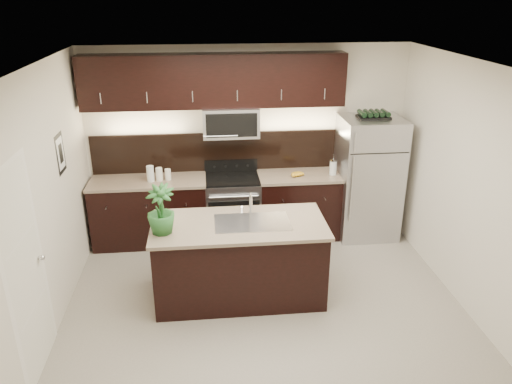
# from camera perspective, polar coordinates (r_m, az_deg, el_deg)

# --- Properties ---
(ground) EXTENTS (4.50, 4.50, 0.00)m
(ground) POSITION_cam_1_polar(r_m,az_deg,el_deg) (5.92, 0.93, -12.52)
(ground) COLOR gray
(ground) RESTS_ON ground
(room_walls) EXTENTS (4.52, 4.02, 2.71)m
(room_walls) POSITION_cam_1_polar(r_m,az_deg,el_deg) (5.10, -0.14, 3.00)
(room_walls) COLOR beige
(room_walls) RESTS_ON ground
(counter_run) EXTENTS (3.51, 0.65, 0.94)m
(counter_run) POSITION_cam_1_polar(r_m,az_deg,el_deg) (7.14, -4.31, -1.86)
(counter_run) COLOR black
(counter_run) RESTS_ON ground
(upper_fixtures) EXTENTS (3.49, 0.40, 1.66)m
(upper_fixtures) POSITION_cam_1_polar(r_m,az_deg,el_deg) (6.78, -4.54, 11.66)
(upper_fixtures) COLOR black
(upper_fixtures) RESTS_ON counter_run
(island) EXTENTS (1.96, 0.96, 0.94)m
(island) POSITION_cam_1_polar(r_m,az_deg,el_deg) (5.82, -1.91, -7.73)
(island) COLOR black
(island) RESTS_ON ground
(sink_faucet) EXTENTS (0.84, 0.50, 0.28)m
(sink_faucet) POSITION_cam_1_polar(r_m,az_deg,el_deg) (5.61, -0.45, -3.32)
(sink_faucet) COLOR silver
(sink_faucet) RESTS_ON island
(refrigerator) EXTENTS (0.84, 0.76, 1.74)m
(refrigerator) POSITION_cam_1_polar(r_m,az_deg,el_deg) (7.30, 12.66, 1.58)
(refrigerator) COLOR #B2B2B7
(refrigerator) RESTS_ON ground
(wine_rack) EXTENTS (0.43, 0.27, 0.10)m
(wine_rack) POSITION_cam_1_polar(r_m,az_deg,el_deg) (7.03, 13.29, 8.60)
(wine_rack) COLOR black
(wine_rack) RESTS_ON refrigerator
(plant) EXTENTS (0.36, 0.36, 0.54)m
(plant) POSITION_cam_1_polar(r_m,az_deg,el_deg) (5.37, -10.84, -1.98)
(plant) COLOR #225623
(plant) RESTS_ON island
(canisters) EXTENTS (0.32, 0.12, 0.22)m
(canisters) POSITION_cam_1_polar(r_m,az_deg,el_deg) (6.92, -11.24, 2.03)
(canisters) COLOR silver
(canisters) RESTS_ON counter_run
(french_press) EXTENTS (0.10, 0.10, 0.29)m
(french_press) POSITION_cam_1_polar(r_m,az_deg,el_deg) (7.10, 8.80, 2.83)
(french_press) COLOR silver
(french_press) RESTS_ON counter_run
(bananas) EXTENTS (0.24, 0.21, 0.06)m
(bananas) POSITION_cam_1_polar(r_m,az_deg,el_deg) (6.98, 4.29, 2.00)
(bananas) COLOR #C48E1B
(bananas) RESTS_ON counter_run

